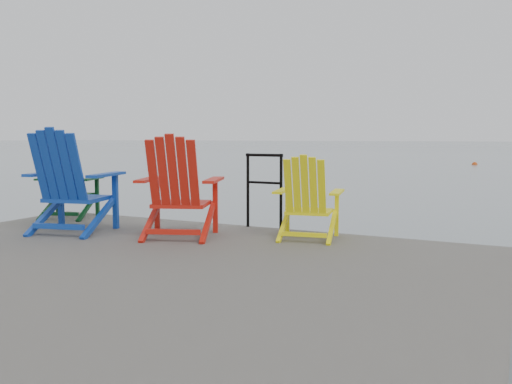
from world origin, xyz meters
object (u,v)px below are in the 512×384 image
at_px(handrail, 264,183).
at_px(chair_yellow, 308,198).
at_px(chair_green, 67,184).
at_px(chair_blue, 70,182).
at_px(chair_red, 178,188).
at_px(buoy_b, 475,165).

bearing_deg(handrail, chair_yellow, -32.48).
height_order(chair_green, chair_yellow, chair_green).
bearing_deg(chair_green, chair_yellow, -18.83).
xyz_separation_m(chair_blue, chair_red, (1.29, 0.28, -0.04)).
height_order(chair_blue, chair_yellow, chair_blue).
distance_m(handrail, chair_yellow, 0.87).
relative_size(handrail, chair_red, 0.83).
bearing_deg(handrail, chair_green, -170.28).
distance_m(chair_blue, buoy_b, 28.93).
xyz_separation_m(handrail, chair_green, (-2.72, -0.47, -0.07)).
distance_m(handrail, chair_green, 2.76).
xyz_separation_m(handrail, buoy_b, (0.40, 27.55, -1.04)).
bearing_deg(buoy_b, chair_blue, -94.47).
relative_size(chair_green, chair_red, 0.85).
relative_size(handrail, chair_blue, 0.78).
bearing_deg(chair_green, buoy_b, 64.79).
bearing_deg(chair_red, chair_yellow, 1.79).
bearing_deg(chair_blue, handrail, 20.86).
relative_size(chair_red, chair_yellow, 1.23).
bearing_deg(handrail, chair_blue, -145.53).
bearing_deg(chair_red, chair_green, 146.15).
bearing_deg(chair_yellow, chair_blue, -173.61).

